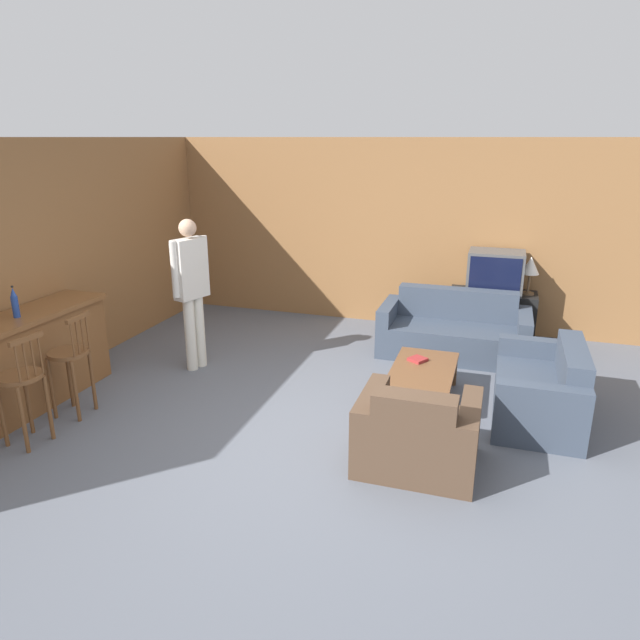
{
  "coord_description": "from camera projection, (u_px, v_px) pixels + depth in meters",
  "views": [
    {
      "loc": [
        1.49,
        -4.25,
        2.6
      ],
      "look_at": [
        -0.18,
        0.92,
        0.85
      ],
      "focal_mm": 32.0,
      "sensor_mm": 36.0,
      "label": 1
    }
  ],
  "objects": [
    {
      "name": "armchair_near",
      "position": [
        417.0,
        436.0,
        4.64
      ],
      "size": [
        0.96,
        0.81,
        0.76
      ],
      "color": "#4C3828",
      "rests_on": "ground_plane"
    },
    {
      "name": "tv_unit",
      "position": [
        491.0,
        316.0,
        7.6
      ],
      "size": [
        1.11,
        0.48,
        0.66
      ],
      "color": "black",
      "rests_on": "ground_plane"
    },
    {
      "name": "person_by_window",
      "position": [
        192.0,
        285.0,
        6.45
      ],
      "size": [
        0.28,
        0.51,
        1.75
      ],
      "color": "silver",
      "rests_on": "ground_plane"
    },
    {
      "name": "book_on_table",
      "position": [
        418.0,
        359.0,
        5.97
      ],
      "size": [
        0.22,
        0.22,
        0.03
      ],
      "color": "maroon",
      "rests_on": "coffee_table"
    },
    {
      "name": "coffee_table",
      "position": [
        423.0,
        372.0,
        5.81
      ],
      "size": [
        0.63,
        1.09,
        0.36
      ],
      "color": "brown",
      "rests_on": "ground_plane"
    },
    {
      "name": "wall_left",
      "position": [
        90.0,
        250.0,
        6.85
      ],
      "size": [
        0.08,
        8.7,
        2.6
      ],
      "color": "olive",
      "rests_on": "ground_plane"
    },
    {
      "name": "tv",
      "position": [
        495.0,
        272.0,
        7.41
      ],
      "size": [
        0.7,
        0.51,
        0.54
      ],
      "color": "#4C4C4C",
      "rests_on": "tv_unit"
    },
    {
      "name": "bar_chair_mid",
      "position": [
        70.0,
        361.0,
        5.45
      ],
      "size": [
        0.4,
        0.4,
        1.02
      ],
      "color": "brown",
      "rests_on": "ground_plane"
    },
    {
      "name": "bottle",
      "position": [
        15.0,
        303.0,
        5.41
      ],
      "size": [
        0.06,
        0.06,
        0.31
      ],
      "color": "#234293",
      "rests_on": "bar_counter"
    },
    {
      "name": "table_lamp",
      "position": [
        530.0,
        267.0,
        7.27
      ],
      "size": [
        0.23,
        0.23,
        0.49
      ],
      "color": "brown",
      "rests_on": "tv_unit"
    },
    {
      "name": "bar_counter",
      "position": [
        2.0,
        372.0,
        5.37
      ],
      "size": [
        0.55,
        2.51,
        0.96
      ],
      "color": "brown",
      "rests_on": "ground_plane"
    },
    {
      "name": "ground_plane",
      "position": [
        308.0,
        443.0,
        5.09
      ],
      "size": [
        24.0,
        24.0,
        0.0
      ],
      "primitive_type": "plane",
      "color": "#565B66"
    },
    {
      "name": "bar_chair_near",
      "position": [
        22.0,
        386.0,
        4.92
      ],
      "size": [
        0.42,
        0.42,
        1.02
      ],
      "color": "brown",
      "rests_on": "ground_plane"
    },
    {
      "name": "wall_back",
      "position": [
        392.0,
        234.0,
        8.04
      ],
      "size": [
        9.4,
        0.08,
        2.6
      ],
      "color": "olive",
      "rests_on": "ground_plane"
    },
    {
      "name": "couch_far",
      "position": [
        454.0,
        332.0,
        7.09
      ],
      "size": [
        1.79,
        0.85,
        0.78
      ],
      "color": "#384251",
      "rests_on": "ground_plane"
    },
    {
      "name": "loveseat_right",
      "position": [
        542.0,
        391.0,
        5.47
      ],
      "size": [
        0.78,
        1.4,
        0.75
      ],
      "color": "#384251",
      "rests_on": "ground_plane"
    }
  ]
}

